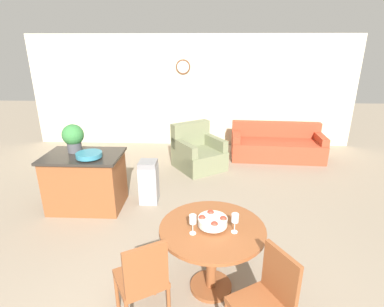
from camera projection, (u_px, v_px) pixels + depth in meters
wall_back at (192, 92)px, 7.43m from camera, size 8.00×0.09×2.70m
dining_table at (212, 242)px, 3.02m from camera, size 1.06×1.06×0.76m
dining_chair_near_left at (143, 278)px, 2.66m from camera, size 0.57×0.57×0.92m
dining_chair_near_right at (268, 298)px, 2.45m from camera, size 0.57×0.57×0.92m
fruit_bowl at (213, 221)px, 2.94m from camera, size 0.29×0.29×0.13m
wine_glass_left at (193, 220)px, 2.82m from camera, size 0.07×0.07×0.20m
wine_glass_right at (235, 219)px, 2.84m from camera, size 0.07×0.07×0.20m
kitchen_island at (86, 181)px, 4.69m from camera, size 1.16×0.78×0.89m
teal_bowl at (89, 155)px, 4.37m from camera, size 0.37×0.37×0.09m
potted_plant at (73, 137)px, 4.58m from camera, size 0.33×0.33×0.44m
trash_bin at (149, 182)px, 4.88m from camera, size 0.29×0.32×0.71m
couch at (276, 146)px, 6.84m from camera, size 2.06×0.96×0.77m
armchair at (198, 154)px, 6.27m from camera, size 1.22×1.23×0.92m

